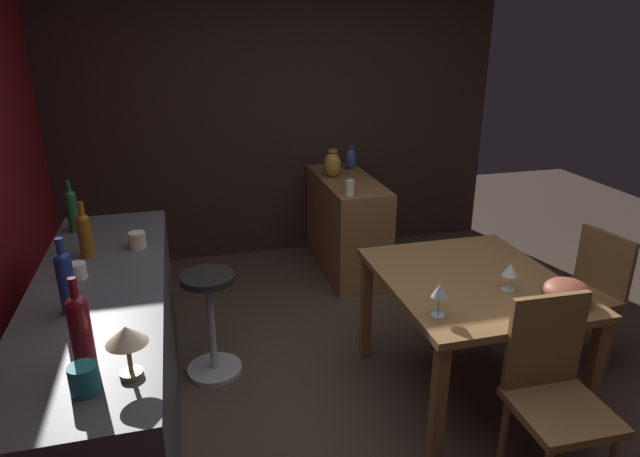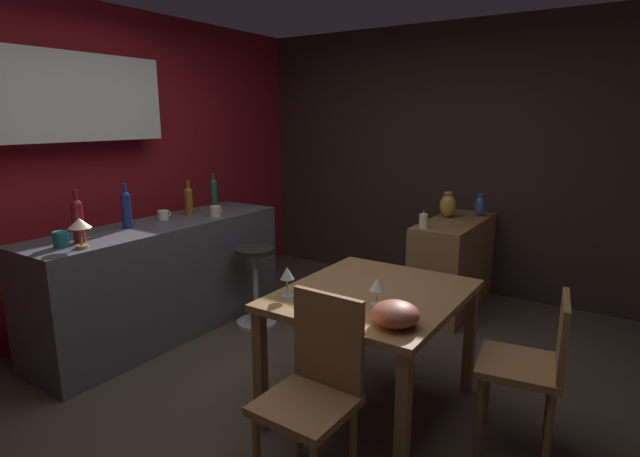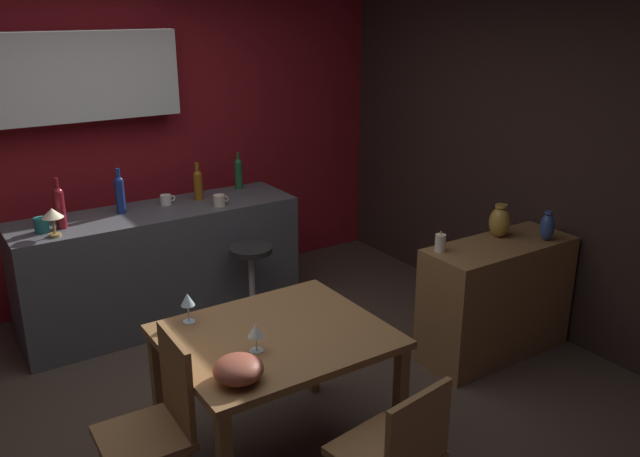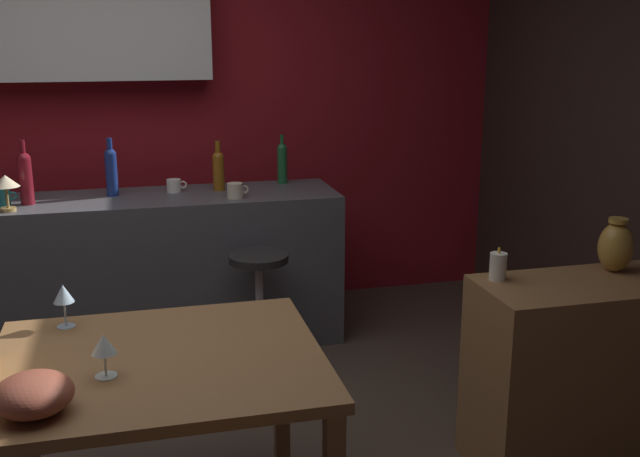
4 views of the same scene
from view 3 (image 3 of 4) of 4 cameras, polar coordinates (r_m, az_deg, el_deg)
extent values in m
plane|color=#47382D|center=(4.16, -8.13, -15.70)|extent=(9.00, 9.00, 0.00)
cube|color=maroon|center=(5.52, -18.31, 7.01)|extent=(5.20, 0.10, 2.60)
cube|color=white|center=(5.26, -21.77, 12.16)|extent=(1.70, 0.32, 0.64)
cube|color=#33231E|center=(5.33, 15.32, 6.90)|extent=(0.10, 4.40, 2.60)
cube|color=olive|center=(3.45, -3.89, -9.35)|extent=(1.11, 0.94, 0.04)
cube|color=olive|center=(3.80, -13.83, -13.48)|extent=(0.06, 0.06, 0.70)
cube|color=olive|center=(4.17, -0.59, -9.73)|extent=(0.06, 0.06, 0.70)
cube|color=olive|center=(3.60, 6.97, -15.07)|extent=(0.06, 0.06, 0.70)
cube|color=#4C4C51|center=(5.18, -13.64, -3.18)|extent=(2.10, 0.60, 0.90)
cube|color=olive|center=(4.75, 15.02, -5.91)|extent=(1.10, 0.44, 0.82)
cube|color=olive|center=(3.32, -15.10, -17.16)|extent=(0.41, 0.41, 0.04)
cube|color=olive|center=(3.23, -12.36, -12.91)|extent=(0.04, 0.38, 0.48)
cylinder|color=olive|center=(3.61, -13.04, -18.09)|extent=(0.04, 0.04, 0.41)
cube|color=olive|center=(3.09, 5.65, -18.83)|extent=(0.45, 0.45, 0.04)
cube|color=olive|center=(2.88, 8.53, -17.30)|extent=(0.38, 0.08, 0.39)
cylinder|color=#262323|center=(4.84, -6.04, -1.84)|extent=(0.32, 0.32, 0.04)
cylinder|color=silver|center=(4.96, -5.92, -5.31)|extent=(0.04, 0.04, 0.62)
cylinder|color=silver|center=(5.10, -5.80, -8.45)|extent=(0.34, 0.34, 0.03)
cylinder|color=silver|center=(3.29, -5.55, -10.50)|extent=(0.07, 0.07, 0.00)
cylinder|color=silver|center=(3.27, -5.57, -9.89)|extent=(0.01, 0.01, 0.08)
cone|color=silver|center=(3.24, -5.61, -8.79)|extent=(0.08, 0.08, 0.06)
cylinder|color=silver|center=(3.61, -11.30, -7.93)|extent=(0.07, 0.07, 0.00)
cylinder|color=silver|center=(3.59, -11.35, -7.23)|extent=(0.01, 0.01, 0.09)
cone|color=silver|center=(3.56, -11.44, -6.05)|extent=(0.08, 0.08, 0.07)
ellipsoid|color=#9E4C38|center=(3.03, -7.11, -12.04)|extent=(0.23, 0.23, 0.12)
cylinder|color=#1E592D|center=(5.46, -7.09, 4.58)|extent=(0.06, 0.06, 0.22)
sphere|color=#1E592D|center=(5.44, -7.13, 5.70)|extent=(0.06, 0.06, 0.06)
cylinder|color=#1E592D|center=(5.42, -7.16, 6.23)|extent=(0.02, 0.02, 0.07)
cylinder|color=navy|center=(4.99, -16.97, 2.62)|extent=(0.07, 0.07, 0.24)
sphere|color=navy|center=(4.96, -17.10, 3.95)|extent=(0.07, 0.07, 0.07)
cylinder|color=navy|center=(4.95, -17.16, 4.59)|extent=(0.03, 0.03, 0.07)
cylinder|color=#8C5114|center=(5.20, -10.53, 3.53)|extent=(0.07, 0.07, 0.20)
sphere|color=#8C5114|center=(5.17, -10.60, 4.58)|extent=(0.07, 0.07, 0.07)
cylinder|color=#8C5114|center=(5.16, -10.64, 5.23)|extent=(0.03, 0.03, 0.08)
cylinder|color=maroon|center=(4.78, -21.66, 1.45)|extent=(0.07, 0.07, 0.25)
sphere|color=maroon|center=(4.75, -21.84, 2.88)|extent=(0.07, 0.07, 0.07)
cylinder|color=maroon|center=(4.73, -21.93, 3.61)|extent=(0.03, 0.03, 0.08)
cylinder|color=white|center=(5.13, -13.25, 2.44)|extent=(0.08, 0.08, 0.08)
torus|color=white|center=(5.15, -12.70, 2.58)|extent=(0.05, 0.01, 0.05)
cylinder|color=teal|center=(4.77, -23.05, 0.29)|extent=(0.09, 0.09, 0.10)
torus|color=teal|center=(4.78, -22.37, 0.47)|extent=(0.05, 0.01, 0.05)
cylinder|color=beige|center=(5.02, -8.74, 2.43)|extent=(0.09, 0.09, 0.09)
torus|color=beige|center=(5.04, -8.17, 2.58)|extent=(0.05, 0.01, 0.05)
cylinder|color=#A58447|center=(4.66, -22.03, -0.53)|extent=(0.08, 0.08, 0.02)
cylinder|color=#A58447|center=(4.64, -22.12, 0.24)|extent=(0.02, 0.02, 0.11)
cone|color=beige|center=(4.61, -22.26, 1.26)|extent=(0.14, 0.14, 0.06)
cylinder|color=white|center=(4.34, 10.41, -1.24)|extent=(0.07, 0.07, 0.11)
ellipsoid|color=yellow|center=(4.32, 10.46, -0.38)|extent=(0.01, 0.01, 0.03)
ellipsoid|color=#B78C38|center=(4.69, 15.34, 0.54)|extent=(0.15, 0.15, 0.21)
cylinder|color=#B78C38|center=(4.65, 15.47, 1.90)|extent=(0.08, 0.08, 0.02)
ellipsoid|color=#334C8C|center=(4.72, 19.13, 0.11)|extent=(0.10, 0.10, 0.19)
cylinder|color=#334C8C|center=(4.69, 19.26, 1.32)|extent=(0.05, 0.05, 0.02)
camera|label=1|loc=(4.25, -46.33, 8.85)|focal=30.80mm
camera|label=2|loc=(1.83, -60.48, -12.06)|focal=27.74mm
camera|label=4|loc=(1.56, 42.92, -7.27)|focal=41.88mm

